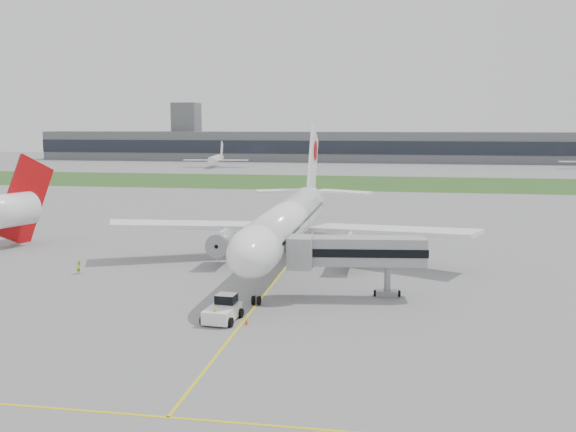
% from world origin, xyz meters
% --- Properties ---
extents(ground, '(600.00, 600.00, 0.00)m').
position_xyz_m(ground, '(0.00, 0.00, 0.00)').
color(ground, gray).
rests_on(ground, ground).
extents(apron_markings, '(70.00, 70.00, 0.04)m').
position_xyz_m(apron_markings, '(0.00, -5.00, 0.00)').
color(apron_markings, yellow).
rests_on(apron_markings, ground).
extents(grass_strip, '(600.00, 50.00, 0.02)m').
position_xyz_m(grass_strip, '(0.00, 120.00, 0.01)').
color(grass_strip, '#29481B').
rests_on(grass_strip, ground).
extents(terminal_building, '(320.00, 22.30, 14.00)m').
position_xyz_m(terminal_building, '(0.00, 229.87, 7.00)').
color(terminal_building, slate).
rests_on(terminal_building, ground).
extents(control_tower, '(12.00, 12.00, 56.00)m').
position_xyz_m(control_tower, '(-90.00, 232.00, 0.00)').
color(control_tower, slate).
rests_on(control_tower, ground).
extents(airliner, '(48.13, 53.95, 17.88)m').
position_xyz_m(airliner, '(0.00, 4.87, 5.66)').
color(airliner, white).
rests_on(airliner, ground).
extents(pushback_tug, '(3.24, 4.54, 2.23)m').
position_xyz_m(pushback_tug, '(-1.89, -20.36, 1.03)').
color(pushback_tug, white).
rests_on(pushback_tug, ground).
extents(jet_bridge, '(14.02, 5.55, 6.51)m').
position_xyz_m(jet_bridge, '(9.16, -10.68, 4.82)').
color(jet_bridge, gray).
rests_on(jet_bridge, ground).
extents(safety_cone_left, '(0.42, 0.42, 0.58)m').
position_xyz_m(safety_cone_left, '(-2.98, -21.79, 0.29)').
color(safety_cone_left, '#FB4E0D').
rests_on(safety_cone_left, ground).
extents(safety_cone_right, '(0.38, 0.38, 0.52)m').
position_xyz_m(safety_cone_right, '(0.50, -21.27, 0.26)').
color(safety_cone_right, '#FB4E0D').
rests_on(safety_cone_right, ground).
extents(ground_crew_near, '(0.76, 0.73, 1.75)m').
position_xyz_m(ground_crew_near, '(-2.12, -22.28, 0.88)').
color(ground_crew_near, '#A4D423').
rests_on(ground_crew_near, ground).
extents(ground_crew_far, '(0.79, 0.92, 1.62)m').
position_xyz_m(ground_crew_far, '(-23.70, -5.64, 0.81)').
color(ground_crew_far, '#C5FF2A').
rests_on(ground_crew_far, ground).
extents(neighbor_aircraft, '(7.96, 17.50, 14.14)m').
position_xyz_m(neighbor_aircraft, '(-41.85, 7.24, 5.60)').
color(neighbor_aircraft, '#B00A0D').
rests_on(neighbor_aircraft, ground).
extents(distant_aircraft_left, '(29.14, 26.39, 10.17)m').
position_xyz_m(distant_aircraft_left, '(-60.29, 180.27, 0.00)').
color(distant_aircraft_left, white).
rests_on(distant_aircraft_left, ground).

